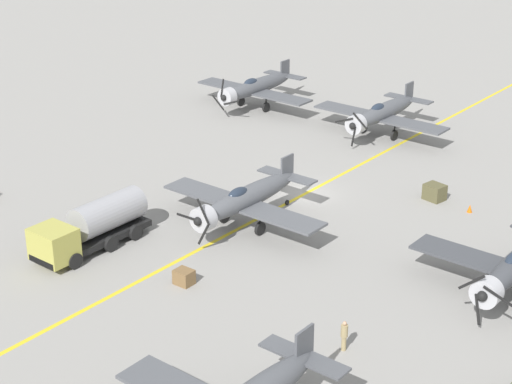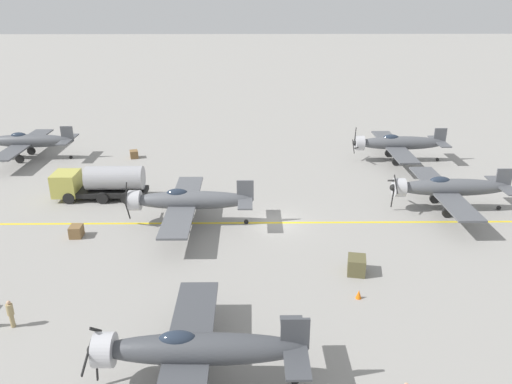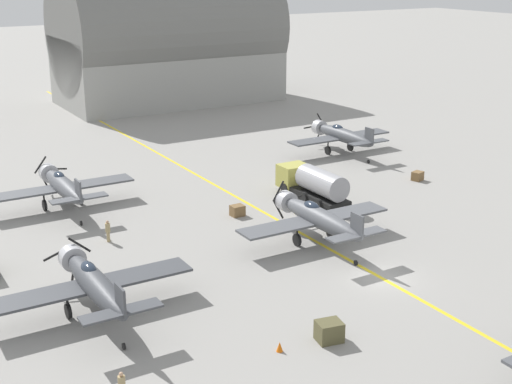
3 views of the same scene
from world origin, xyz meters
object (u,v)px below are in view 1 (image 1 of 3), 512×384
Objects in this scene: airplane_near_right at (256,87)px; traffic_cone at (470,208)px; supply_crate_by_tanker at (435,192)px; airplane_mid_center at (245,199)px; airplane_near_center at (382,113)px; supply_crate_outboard at (184,277)px; fuel_tanker at (91,226)px; ground_crew_inspecting at (344,335)px.

traffic_cone is (-26.08, 9.32, -1.74)m from airplane_near_right.
airplane_near_right is 8.84× the size of supply_crate_by_tanker.
supply_crate_by_tanker is at bearing -111.59° from airplane_mid_center.
traffic_cone is (-12.93, 9.87, -1.74)m from airplane_near_center.
airplane_near_right is at bearing -19.66° from traffic_cone.
airplane_near_right is 13.17m from airplane_near_center.
airplane_near_center is (2.50, -21.20, 0.00)m from airplane_mid_center.
traffic_cone is at bearing -121.60° from airplane_mid_center.
fuel_tanker is at bearing 1.76° from supply_crate_outboard.
supply_crate_outboard is at bearing 0.15° from ground_crew_inspecting.
supply_crate_outboard reaches higher than traffic_cone.
airplane_near_center is at bearing -43.30° from supply_crate_by_tanker.
ground_crew_inspecting is (-28.59, 28.70, -1.11)m from airplane_near_right.
airplane_mid_center and airplane_near_center have the same top height.
traffic_cone is at bearing -113.26° from supply_crate_outboard.
ground_crew_inspecting reaches higher than supply_crate_outboard.
airplane_near_right is 27.75m from traffic_cone.
airplane_near_right is 7.25× the size of ground_crew_inspecting.
fuel_tanker is 7.61× the size of supply_crate_outboard.
airplane_near_right reaches higher than fuel_tanker.
fuel_tanker is at bearing 57.17° from supply_crate_by_tanker.
ground_crew_inspecting is 1.22× the size of supply_crate_by_tanker.
airplane_mid_center is 15.49m from traffic_cone.
airplane_mid_center reaches higher than traffic_cone.
supply_crate_outboard is (10.85, 0.03, -0.47)m from ground_crew_inspecting.
airplane_mid_center is 7.25× the size of ground_crew_inspecting.
airplane_mid_center is 21.34m from airplane_near_center.
supply_crate_by_tanker reaches higher than traffic_cone.
supply_crate_outboard is at bearing 66.74° from traffic_cone.
airplane_near_right reaches higher than ground_crew_inspecting.
airplane_mid_center is at bearing -75.55° from supply_crate_outboard.
fuel_tanker is 7.59m from supply_crate_outboard.
supply_crate_outboard is 1.91× the size of traffic_cone.
airplane_mid_center is at bearing 111.89° from airplane_near_center.
fuel_tanker is at bearing 51.10° from traffic_cone.
airplane_near_center reaches higher than traffic_cone.
fuel_tanker is at bearing 114.85° from airplane_near_right.
airplane_mid_center is 11.41× the size of supply_crate_outboard.
fuel_tanker is at bearing 0.81° from ground_crew_inspecting.
supply_crate_by_tanker is at bearing 151.86° from airplane_near_center.
supply_crate_outboard is (5.44, 19.84, -0.13)m from supply_crate_by_tanker.
supply_crate_outboard is at bearing 74.67° from supply_crate_by_tanker.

